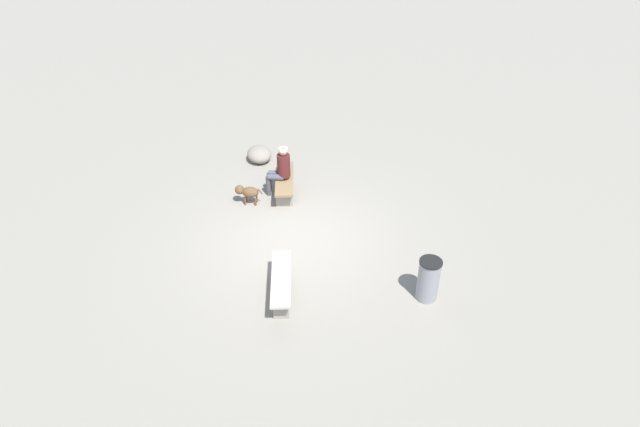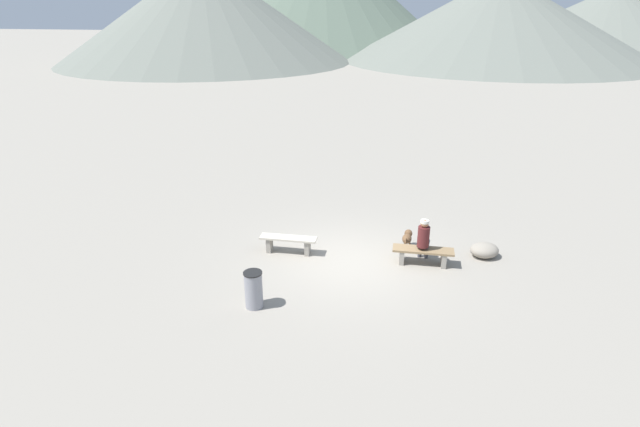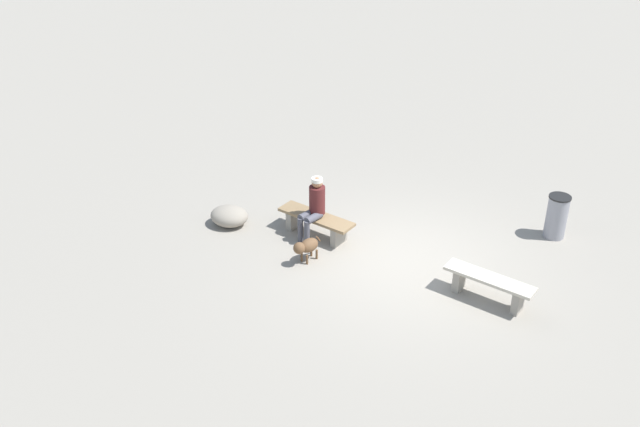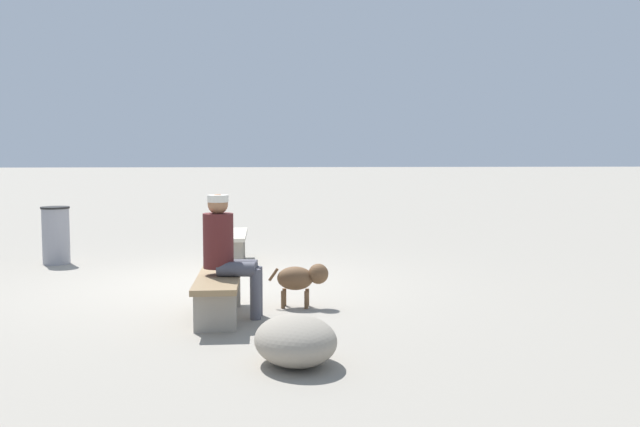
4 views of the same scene
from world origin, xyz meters
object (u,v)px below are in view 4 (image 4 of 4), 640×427
object	(u,v)px
dog	(302,278)
bench_right	(219,289)
seated_person	(227,247)
boulder	(295,340)
bench_left	(235,242)
trash_bin	(56,235)

from	to	relation	value
dog	bench_right	bearing A→B (deg)	-146.25
seated_person	dog	size ratio (longest dim) A/B	1.93
dog	boulder	bearing A→B (deg)	-86.64
dog	bench_left	bearing A→B (deg)	112.89
bench_right	trash_bin	xyz separation A→B (m)	(-3.86, -2.68, 0.14)
trash_bin	boulder	xyz separation A→B (m)	(5.54, 3.36, -0.25)
trash_bin	bench_left	bearing A→B (deg)	85.92
bench_left	bench_right	distance (m)	3.67
bench_left	dog	size ratio (longest dim) A/B	2.38
bench_right	trash_bin	world-z (taller)	trash_bin
bench_right	seated_person	bearing A→B (deg)	100.03
bench_left	boulder	size ratio (longest dim) A/B	2.03
bench_left	dog	world-z (taller)	dog
seated_person	dog	world-z (taller)	seated_person
seated_person	trash_bin	xyz separation A→B (m)	(-3.85, -2.76, -0.28)
bench_right	seated_person	world-z (taller)	seated_person
bench_right	dog	size ratio (longest dim) A/B	2.42
seated_person	dog	xyz separation A→B (m)	(-0.40, 0.80, -0.40)
bench_right	trash_bin	size ratio (longest dim) A/B	1.80
boulder	bench_right	bearing A→B (deg)	-157.88
seated_person	boulder	size ratio (longest dim) A/B	1.64
dog	trash_bin	bearing A→B (deg)	144.85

